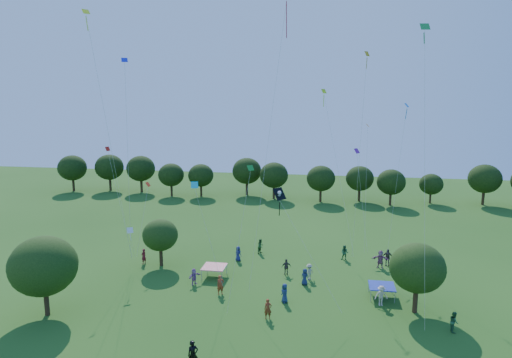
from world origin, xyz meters
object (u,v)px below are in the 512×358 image
(near_tree_west, at_px, (43,266))
(pirate_kite, at_px, (281,196))
(near_tree_east, at_px, (417,268))
(red_high_kite, at_px, (280,55))
(tent_blue, at_px, (382,286))
(near_tree_north, at_px, (160,235))
(tent_red_stripe, at_px, (214,267))
(man_in_black, at_px, (193,355))

(near_tree_west, relative_size, pirate_kite, 0.74)
(near_tree_east, distance_m, red_high_kite, 20.92)
(tent_blue, height_order, red_high_kite, red_high_kite)
(near_tree_north, height_order, tent_red_stripe, near_tree_north)
(near_tree_west, xyz_separation_m, tent_blue, (27.00, 7.78, -3.13))
(tent_red_stripe, bearing_deg, near_tree_north, 161.89)
(tent_red_stripe, bearing_deg, man_in_black, -80.66)
(near_tree_east, bearing_deg, pirate_kite, -174.75)
(tent_blue, bearing_deg, near_tree_east, -45.57)
(near_tree_north, xyz_separation_m, tent_blue, (21.87, -4.06, -2.27))
(pirate_kite, xyz_separation_m, red_high_kite, (-0.68, 4.34, 11.29))
(near_tree_west, bearing_deg, red_high_kite, 26.06)
(near_tree_west, relative_size, man_in_black, 3.44)
(near_tree_west, xyz_separation_m, tent_red_stripe, (11.36, 9.80, -3.13))
(near_tree_west, distance_m, near_tree_north, 12.93)
(man_in_black, bearing_deg, near_tree_west, 127.83)
(man_in_black, distance_m, red_high_kite, 24.52)
(near_tree_west, distance_m, pirate_kite, 19.65)
(near_tree_west, height_order, man_in_black, near_tree_west)
(near_tree_north, relative_size, red_high_kite, 0.20)
(near_tree_east, height_order, tent_blue, near_tree_east)
(tent_blue, bearing_deg, red_high_kite, 174.57)
(red_high_kite, bearing_deg, man_in_black, -105.79)
(near_tree_east, distance_m, man_in_black, 18.99)
(near_tree_north, bearing_deg, pirate_kite, -29.54)
(tent_red_stripe, distance_m, tent_blue, 15.77)
(near_tree_north, distance_m, red_high_kite, 21.82)
(man_in_black, bearing_deg, red_high_kite, 42.39)
(tent_red_stripe, bearing_deg, near_tree_east, -13.91)
(near_tree_east, relative_size, pirate_kite, 0.66)
(man_in_black, height_order, pirate_kite, pirate_kite)
(tent_red_stripe, distance_m, pirate_kite, 12.33)
(near_tree_north, bearing_deg, red_high_kite, -14.17)
(near_tree_north, xyz_separation_m, tent_red_stripe, (6.23, -2.04, -2.27))
(pirate_kite, bearing_deg, near_tree_east, 5.25)
(near_tree_west, relative_size, tent_red_stripe, 2.98)
(near_tree_north, distance_m, tent_blue, 22.36)
(near_tree_east, xyz_separation_m, man_in_black, (-15.58, -10.46, -2.87))
(near_tree_north, height_order, near_tree_east, near_tree_east)
(man_in_black, relative_size, pirate_kite, 0.21)
(tent_blue, bearing_deg, near_tree_north, 169.49)
(pirate_kite, bearing_deg, tent_red_stripe, 142.08)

